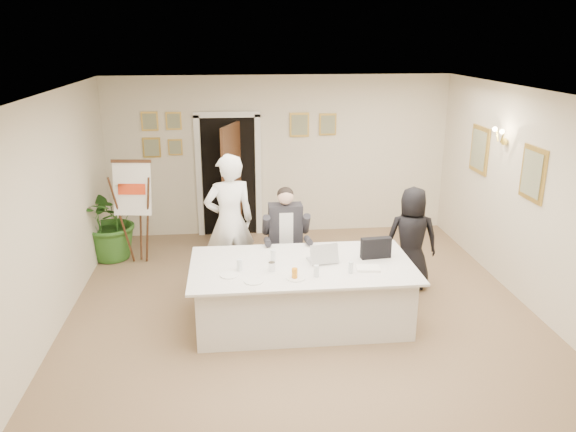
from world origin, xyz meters
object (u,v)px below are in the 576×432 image
(standing_man, at_px, (230,222))
(steel_jug, at_px, (272,267))
(standing_woman, at_px, (411,239))
(oj_glass, at_px, (295,274))
(laptop, at_px, (323,250))
(paper_stack, at_px, (368,268))
(seated_man, at_px, (286,238))
(laptop_bag, at_px, (376,248))
(potted_palm, at_px, (111,219))
(flip_chart, at_px, (136,217))
(conference_table, at_px, (302,293))

(standing_man, xyz_separation_m, steel_jug, (0.49, -1.34, -0.13))
(standing_woman, relative_size, oj_glass, 11.31)
(standing_man, bearing_deg, oj_glass, 100.44)
(standing_woman, bearing_deg, laptop, 39.26)
(paper_stack, bearing_deg, seated_man, 124.12)
(laptop_bag, relative_size, oj_glass, 2.90)
(steel_jug, bearing_deg, potted_palm, 132.33)
(laptop, height_order, laptop_bag, laptop)
(standing_woman, xyz_separation_m, laptop, (-1.38, -0.75, 0.18))
(flip_chart, relative_size, paper_stack, 5.90)
(laptop, bearing_deg, oj_glass, -138.38)
(oj_glass, bearing_deg, potted_palm, 132.44)
(conference_table, xyz_separation_m, seated_man, (-0.10, 1.03, 0.35))
(standing_woman, height_order, laptop_bag, standing_woman)
(flip_chart, bearing_deg, laptop_bag, -32.24)
(standing_man, relative_size, steel_jug, 17.51)
(laptop_bag, bearing_deg, flip_chart, 142.49)
(flip_chart, height_order, laptop_bag, flip_chart)
(oj_glass, bearing_deg, conference_table, 71.80)
(paper_stack, xyz_separation_m, oj_glass, (-0.90, -0.18, 0.05))
(standing_man, xyz_separation_m, laptop, (1.14, -1.08, -0.05))
(seated_man, bearing_deg, potted_palm, 137.39)
(standing_man, relative_size, paper_stack, 6.97)
(steel_jug, bearing_deg, seated_man, 76.69)
(potted_palm, height_order, laptop_bag, potted_palm)
(seated_man, distance_m, flip_chart, 2.48)
(potted_palm, height_order, steel_jug, potted_palm)
(flip_chart, xyz_separation_m, laptop, (2.57, -2.08, 0.16))
(paper_stack, bearing_deg, laptop_bag, 63.04)
(standing_man, xyz_separation_m, oj_glass, (0.73, -1.59, -0.12))
(standing_woman, bearing_deg, oj_glass, 45.83)
(oj_glass, bearing_deg, laptop, 51.33)
(seated_man, relative_size, potted_palm, 1.12)
(seated_man, xyz_separation_m, oj_glass, (-0.04, -1.46, 0.10))
(seated_man, relative_size, flip_chart, 0.91)
(seated_man, height_order, standing_woman, seated_man)
(seated_man, distance_m, standing_woman, 1.75)
(steel_jug, bearing_deg, laptop_bag, 11.98)
(flip_chart, height_order, potted_palm, flip_chart)
(flip_chart, height_order, laptop, flip_chart)
(standing_man, bearing_deg, seated_man, 155.96)
(flip_chart, distance_m, standing_woman, 4.17)
(standing_man, distance_m, oj_glass, 1.75)
(conference_table, height_order, potted_palm, potted_palm)
(conference_table, bearing_deg, standing_man, 126.71)
(standing_man, xyz_separation_m, laptop_bag, (1.81, -1.05, -0.06))
(seated_man, height_order, oj_glass, seated_man)
(conference_table, bearing_deg, oj_glass, -108.20)
(conference_table, xyz_separation_m, standing_man, (-0.87, 1.17, 0.57))
(flip_chart, relative_size, oj_glass, 12.55)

